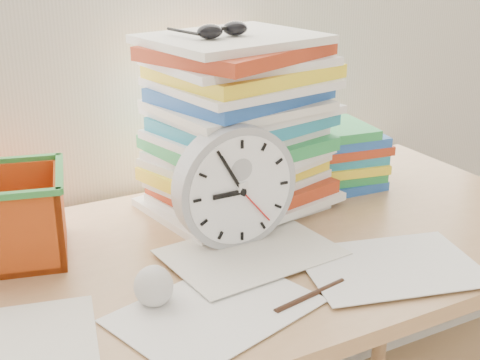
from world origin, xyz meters
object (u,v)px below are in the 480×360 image
clock (235,187)px  book_stack (333,156)px  paper_stack (240,125)px  desk (240,281)px

clock → book_stack: (0.35, 0.17, -0.05)m
paper_stack → book_stack: (0.26, 0.01, -0.11)m
paper_stack → clock: paper_stack is taller
clock → book_stack: bearing=25.5°
desk → book_stack: bearing=27.5°
clock → book_stack: 0.39m
paper_stack → clock: size_ratio=1.56×
clock → desk: bearing=-76.3°
paper_stack → clock: 0.19m
book_stack → clock: bearing=-154.5°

